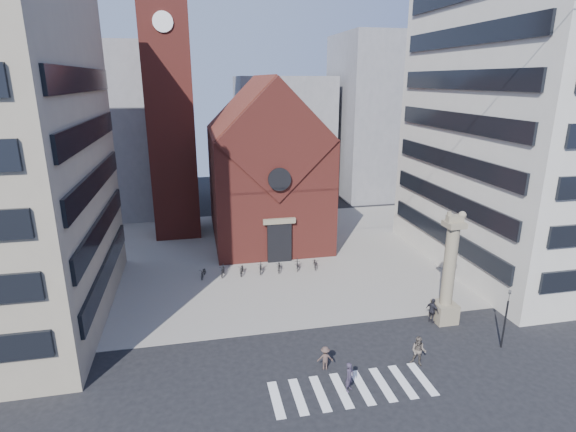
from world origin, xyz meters
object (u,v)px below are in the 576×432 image
at_px(traffic_light, 506,317).
at_px(pedestrian_2, 432,311).
at_px(pedestrian_0, 350,377).
at_px(scooter_0, 203,273).
at_px(lion_column, 448,279).
at_px(pedestrian_1, 419,351).

xyz_separation_m(traffic_light, pedestrian_2, (-3.00, 4.00, -1.31)).
height_order(pedestrian_0, scooter_0, pedestrian_0).
relative_size(lion_column, pedestrian_2, 4.45).
bearing_deg(pedestrian_1, lion_column, 84.45).
bearing_deg(pedestrian_2, pedestrian_0, 104.00).
xyz_separation_m(traffic_light, pedestrian_0, (-11.66, -2.08, -1.37)).
bearing_deg(pedestrian_2, traffic_light, -164.21).
bearing_deg(lion_column, pedestrian_2, 180.00).
bearing_deg(scooter_0, traffic_light, -26.21).
relative_size(traffic_light, pedestrian_1, 2.17).
xyz_separation_m(lion_column, traffic_light, (1.99, -4.00, -1.17)).
bearing_deg(scooter_0, pedestrian_2, -22.64).
relative_size(lion_column, pedestrian_0, 4.75).
relative_size(lion_column, scooter_0, 4.85).
bearing_deg(pedestrian_0, pedestrian_2, -7.50).
bearing_deg(lion_column, pedestrian_1, -134.48).
bearing_deg(pedestrian_2, pedestrian_1, 121.54).
relative_size(pedestrian_2, scooter_0, 1.09).
bearing_deg(pedestrian_1, traffic_light, 44.41).
bearing_deg(scooter_0, pedestrian_0, -53.56).
relative_size(pedestrian_0, pedestrian_2, 0.94).
distance_m(pedestrian_1, pedestrian_2, 5.82).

